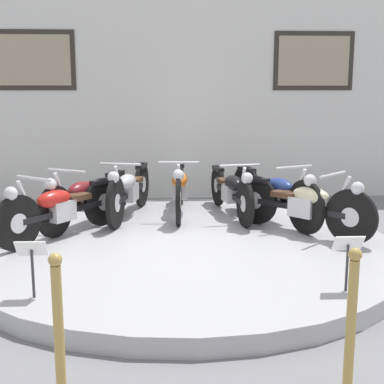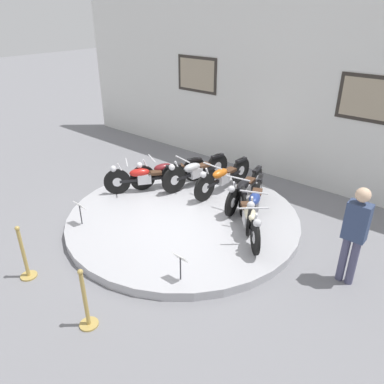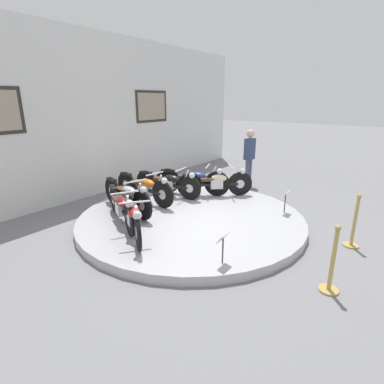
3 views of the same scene
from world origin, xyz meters
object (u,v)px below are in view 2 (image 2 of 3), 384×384
object	(u,v)px
visitor_standing	(355,231)
stanchion_post_left_of_entry	(25,260)
motorcycle_black	(244,188)
motorcycle_blue	(255,201)
motorcycle_silver	(195,171)
info_placard_front_centre	(180,261)
motorcycle_cream	(249,216)
stanchion_post_right_of_entry	(86,307)
motorcycle_orange	(222,177)
info_placard_front_left	(80,208)
motorcycle_maroon	(167,171)
motorcycle_red	(144,177)

from	to	relation	value
visitor_standing	stanchion_post_left_of_entry	world-z (taller)	visitor_standing
motorcycle_black	motorcycle_blue	size ratio (longest dim) A/B	1.04
motorcycle_silver	info_placard_front_centre	size ratio (longest dim) A/B	3.87
motorcycle_cream	stanchion_post_right_of_entry	bearing A→B (deg)	-100.20
info_placard_front_centre	motorcycle_cream	bearing A→B (deg)	86.78
motorcycle_black	info_placard_front_centre	distance (m)	2.96
visitor_standing	motorcycle_silver	bearing A→B (deg)	166.47
motorcycle_orange	info_placard_front_left	xyz separation A→B (m)	(-1.35, -3.05, -0.03)
info_placard_front_left	motorcycle_blue	bearing A→B (deg)	43.59
motorcycle_black	motorcycle_cream	world-z (taller)	motorcycle_cream
motorcycle_maroon	visitor_standing	size ratio (longest dim) A/B	1.01
motorcycle_red	motorcycle_cream	distance (m)	2.92
motorcycle_black	motorcycle_maroon	bearing A→B (deg)	-167.77
info_placard_front_centre	stanchion_post_right_of_entry	size ratio (longest dim) A/B	0.50
motorcycle_blue	motorcycle_cream	size ratio (longest dim) A/B	1.25
visitor_standing	stanchion_post_right_of_entry	size ratio (longest dim) A/B	1.72
motorcycle_maroon	motorcycle_silver	bearing A→B (deg)	38.70
stanchion_post_right_of_entry	motorcycle_black	bearing A→B (deg)	91.91
motorcycle_maroon	stanchion_post_left_of_entry	world-z (taller)	stanchion_post_left_of_entry
motorcycle_silver	motorcycle_orange	size ratio (longest dim) A/B	0.99
motorcycle_blue	info_placard_front_centre	xyz separation A→B (m)	(0.11, -2.47, -0.03)
motorcycle_orange	motorcycle_maroon	bearing A→B (deg)	-154.87
motorcycle_red	motorcycle_blue	size ratio (longest dim) A/B	0.86
motorcycle_maroon	motorcycle_blue	world-z (taller)	motorcycle_blue
motorcycle_red	motorcycle_black	bearing A→B (deg)	25.01
motorcycle_silver	stanchion_post_right_of_entry	distance (m)	4.65
motorcycle_maroon	visitor_standing	bearing A→B (deg)	-6.87
motorcycle_orange	info_placard_front_left	world-z (taller)	motorcycle_orange
motorcycle_cream	visitor_standing	world-z (taller)	visitor_standing
motorcycle_black	motorcycle_cream	size ratio (longest dim) A/B	1.29
motorcycle_maroon	motorcycle_black	size ratio (longest dim) A/B	0.91
motorcycle_cream	info_placard_front_left	size ratio (longest dim) A/B	2.93
motorcycle_black	stanchion_post_left_of_entry	size ratio (longest dim) A/B	1.90
motorcycle_blue	info_placard_front_centre	world-z (taller)	motorcycle_blue
motorcycle_silver	motorcycle_black	size ratio (longest dim) A/B	1.02
info_placard_front_left	visitor_standing	distance (m)	5.13
motorcycle_red	visitor_standing	xyz separation A→B (m)	(4.84, 0.03, 0.46)
motorcycle_cream	info_placard_front_centre	xyz separation A→B (m)	(-0.11, -1.88, -0.02)
motorcycle_red	motorcycle_maroon	size ratio (longest dim) A/B	0.91
motorcycle_red	stanchion_post_right_of_entry	xyz separation A→B (m)	(2.31, -3.36, -0.21)
visitor_standing	stanchion_post_right_of_entry	distance (m)	4.28
motorcycle_maroon	motorcycle_cream	distance (m)	2.77
info_placard_front_centre	stanchion_post_right_of_entry	world-z (taller)	stanchion_post_right_of_entry
motorcycle_cream	stanchion_post_right_of_entry	distance (m)	3.42
info_placard_front_left	info_placard_front_centre	xyz separation A→B (m)	(2.71, 0.00, 0.00)
stanchion_post_left_of_entry	stanchion_post_right_of_entry	size ratio (longest dim) A/B	1.00
motorcycle_red	info_placard_front_centre	bearing A→B (deg)	-33.78
motorcycle_orange	stanchion_post_left_of_entry	size ratio (longest dim) A/B	1.96
motorcycle_maroon	motorcycle_orange	size ratio (longest dim) A/B	0.89
stanchion_post_left_of_entry	info_placard_front_left	bearing A→B (deg)	108.66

